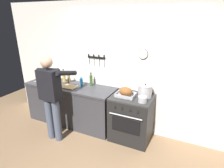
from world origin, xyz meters
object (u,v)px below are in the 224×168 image
Objects in this scene: cutting_board at (68,87)px; bottle_cooking_oil at (64,77)px; bottle_dish_soap at (81,82)px; stock_pot at (145,91)px; saucepan at (143,99)px; person_cook at (51,94)px; stove at (131,118)px; roasting_pan at (126,92)px; bottle_vinegar at (69,78)px; bottle_olive_oil at (91,80)px.

bottle_cooking_oil is (-0.29, 0.24, 0.11)m from cutting_board.
bottle_dish_soap is at bearing -5.63° from bottle_cooking_oil.
stock_pot is 1.65× the size of saucepan.
bottle_cooking_oil is at bearing 16.17° from person_cook.
stove is at bearing -153.38° from stock_pot.
roasting_pan is at bearing -71.22° from person_cook.
stove is at bearing 4.28° from cutting_board.
stock_pot is (0.20, 0.10, 0.56)m from stove.
cutting_board is 1.71× the size of bottle_dish_soap.
bottle_vinegar reaches higher than stove.
bottle_cooking_oil is (-0.32, 0.77, 0.07)m from person_cook.
person_cook is at bearing -162.96° from saucepan.
roasting_pan is 0.36m from stock_pot.
saucepan is 1.93m from bottle_cooking_oil.
saucepan is 1.78m from bottle_vinegar.
roasting_pan is 1.42m from bottle_vinegar.
stock_pot reaches higher than saucepan.
roasting_pan is 1.27m from cutting_board.
bottle_olive_oil is (-0.99, 0.18, 0.57)m from stove.
saucepan is 1.43m from bottle_dish_soap.
bottle_dish_soap is 0.82× the size of bottle_vinegar.
roasting_pan is at bearing -156.63° from stove.
person_cook is at bearing -154.90° from stove.
stock_pot is 0.89× the size of bottle_cooking_oil.
bottle_cooking_oil reaches higher than cutting_board.
stock_pot is 0.90× the size of bottle_olive_oil.
bottle_vinegar is (-1.76, 0.27, 0.06)m from saucepan.
person_cook is 0.90m from bottle_olive_oil.
cutting_board is 0.29m from bottle_dish_soap.
cutting_board is 1.40× the size of bottle_vinegar.
bottle_cooking_oil is at bearing 173.24° from roasting_pan.
bottle_vinegar reaches higher than cutting_board.
bottle_olive_oil reaches higher than roasting_pan.
saucepan is at bearing -79.44° from person_cook.
roasting_pan reaches higher than stove.
bottle_olive_oil is at bearing 26.47° from bottle_dish_soap.
person_cook is 1.37m from roasting_pan.
bottle_cooking_oil reaches higher than saucepan.
person_cook is 1.73m from stock_pot.
bottle_cooking_oil is 0.15m from bottle_vinegar.
bottle_vinegar is at bearing 173.15° from roasting_pan.
bottle_cooking_oil is at bearing 140.91° from cutting_board.
bottle_dish_soap is 0.73× the size of bottle_olive_oil.
cutting_board is at bearing -144.06° from bottle_olive_oil.
bottle_vinegar is at bearing 174.50° from bottle_dish_soap.
bottle_dish_soap is at bearing 43.14° from cutting_board.
stock_pot is 1.39m from bottle_dish_soap.
roasting_pan is 1.67× the size of bottle_dish_soap.
person_cook reaches higher than roasting_pan.
person_cook is (-1.36, -0.64, 0.50)m from stove.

